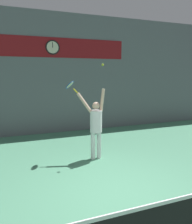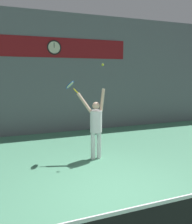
# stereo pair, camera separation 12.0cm
# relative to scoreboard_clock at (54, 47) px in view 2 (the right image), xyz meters

# --- Properties ---
(ground_plane) EXTENTS (18.00, 18.00, 0.00)m
(ground_plane) POSITION_rel_scoreboard_clock_xyz_m (0.36, -5.52, -3.58)
(ground_plane) COLOR #4C8C6B
(back_wall) EXTENTS (18.00, 0.10, 5.00)m
(back_wall) POSITION_rel_scoreboard_clock_xyz_m (0.36, 0.08, -1.08)
(back_wall) COLOR slate
(back_wall) RESTS_ON ground_plane
(sponsor_banner) EXTENTS (5.55, 0.02, 0.80)m
(sponsor_banner) POSITION_rel_scoreboard_clock_xyz_m (0.36, 0.02, -0.00)
(sponsor_banner) COLOR maroon
(scoreboard_clock) EXTENTS (0.58, 0.05, 0.58)m
(scoreboard_clock) POSITION_rel_scoreboard_clock_xyz_m (0.00, 0.00, 0.00)
(scoreboard_clock) COLOR beige
(tennis_player) EXTENTS (0.80, 0.49, 2.09)m
(tennis_player) POSITION_rel_scoreboard_clock_xyz_m (0.61, -3.37, -2.51)
(tennis_player) COLOR white
(tennis_player) RESTS_ON ground_plane
(tennis_racket) EXTENTS (0.40, 0.40, 0.37)m
(tennis_racket) POSITION_rel_scoreboard_clock_xyz_m (-0.04, -3.00, -1.40)
(tennis_racket) COLOR yellow
(tennis_ball) EXTENTS (0.07, 0.07, 0.07)m
(tennis_ball) POSITION_rel_scoreboard_clock_xyz_m (0.81, -3.40, -0.82)
(tennis_ball) COLOR #CCDB2D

